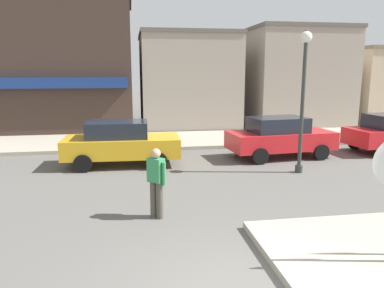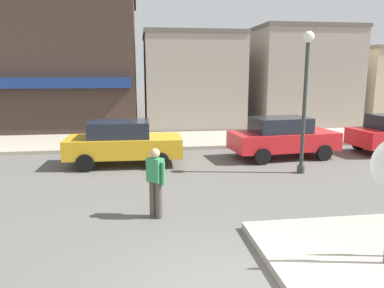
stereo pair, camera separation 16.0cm
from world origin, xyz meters
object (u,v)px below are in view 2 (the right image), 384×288
at_px(lamp_post, 306,82).
at_px(parked_car_nearest, 123,142).
at_px(pedestrian_crossing_near, 156,181).
at_px(parked_car_second, 282,137).

height_order(lamp_post, parked_car_nearest, lamp_post).
bearing_deg(parked_car_nearest, pedestrian_crossing_near, -79.76).
bearing_deg(lamp_post, pedestrian_crossing_near, -147.47).
bearing_deg(lamp_post, parked_car_second, 84.69).
bearing_deg(parked_car_second, pedestrian_crossing_near, -133.74).
distance_m(parked_car_nearest, parked_car_second, 5.99).
height_order(lamp_post, parked_car_second, lamp_post).
relative_size(parked_car_nearest, parked_car_second, 0.97).
distance_m(parked_car_nearest, pedestrian_crossing_near, 5.12).
height_order(parked_car_nearest, pedestrian_crossing_near, pedestrian_crossing_near).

